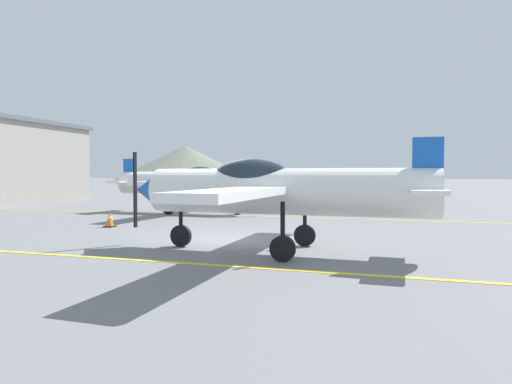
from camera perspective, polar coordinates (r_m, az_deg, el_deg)
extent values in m
plane|color=slate|center=(13.04, -5.13, -6.30)|extent=(400.00, 400.00, 0.00)
cube|color=yellow|center=(10.19, -12.11, -8.73)|extent=(80.00, 0.16, 0.01)
cube|color=yellow|center=(20.31, 3.16, -3.21)|extent=(80.00, 0.16, 0.01)
cylinder|color=white|center=(10.97, 3.96, 0.05)|extent=(7.13, 1.31, 1.15)
cone|color=blue|center=(12.54, -13.65, 0.26)|extent=(0.75, 0.99, 0.98)
cube|color=black|center=(12.77, -15.24, 0.28)|extent=(0.04, 0.13, 2.09)
ellipsoid|color=#1E2833|center=(11.24, -0.69, 1.86)|extent=(2.11, 0.99, 0.94)
cube|color=white|center=(11.08, 1.86, 0.34)|extent=(1.36, 9.23, 0.17)
cube|color=white|center=(10.63, 21.13, 0.11)|extent=(0.79, 2.73, 0.10)
cube|color=blue|center=(10.62, 21.17, 3.21)|extent=(0.66, 0.14, 1.25)
cylinder|color=black|center=(12.09, -9.63, -3.09)|extent=(0.10, 0.10, 1.05)
cylinder|color=black|center=(12.15, -9.61, -5.56)|extent=(0.59, 0.14, 0.59)
cylinder|color=black|center=(12.09, 6.28, -3.08)|extent=(0.10, 0.10, 1.05)
cylinder|color=black|center=(12.15, 6.27, -5.54)|extent=(0.59, 0.14, 0.59)
cylinder|color=black|center=(9.86, 3.44, -4.27)|extent=(0.10, 0.10, 1.05)
cylinder|color=black|center=(9.93, 3.43, -7.28)|extent=(0.59, 0.14, 0.59)
cylinder|color=white|center=(22.76, -9.27, 1.16)|extent=(7.15, 1.42, 1.15)
cone|color=blue|center=(21.16, 0.09, 1.11)|extent=(0.77, 1.00, 0.98)
cube|color=black|center=(21.03, 1.17, 1.10)|extent=(0.05, 0.13, 2.09)
ellipsoid|color=#1E2833|center=(22.32, -7.15, 2.04)|extent=(2.13, 1.02, 0.94)
cube|color=white|center=(22.57, -8.34, 1.29)|extent=(1.50, 9.24, 0.17)
cube|color=white|center=(24.48, -15.94, 1.30)|extent=(0.83, 2.74, 0.10)
cube|color=blue|center=(24.48, -15.96, 2.65)|extent=(0.66, 0.15, 1.25)
cylinder|color=black|center=(21.54, -2.40, -0.73)|extent=(0.10, 0.10, 1.05)
cylinder|color=black|center=(21.57, -2.40, -2.12)|extent=(0.59, 0.15, 0.59)
cylinder|color=black|center=(21.89, -11.18, -0.72)|extent=(0.10, 0.10, 1.05)
cylinder|color=black|center=(21.92, -11.17, -2.09)|extent=(0.59, 0.15, 0.59)
cylinder|color=black|center=(23.90, -8.38, -0.46)|extent=(0.10, 0.10, 1.05)
cylinder|color=black|center=(23.93, -8.37, -1.72)|extent=(0.59, 0.15, 0.59)
cube|color=black|center=(29.81, 17.99, -0.25)|extent=(4.55, 3.95, 0.75)
cube|color=black|center=(29.71, 17.77, 1.00)|extent=(2.88, 2.68, 0.55)
cylinder|color=black|center=(29.99, 21.19, -1.00)|extent=(0.65, 0.55, 0.64)
cylinder|color=black|center=(31.40, 19.11, -0.83)|extent=(0.65, 0.55, 0.64)
cylinder|color=black|center=(28.28, 16.73, -1.13)|extent=(0.65, 0.55, 0.64)
cylinder|color=black|center=(29.77, 14.75, -0.94)|extent=(0.65, 0.55, 0.64)
cube|color=black|center=(17.30, -18.26, -4.23)|extent=(0.36, 0.36, 0.04)
cone|color=orange|center=(17.27, -18.27, -3.25)|extent=(0.29, 0.29, 0.55)
cylinder|color=white|center=(17.27, -18.27, -3.16)|extent=(0.20, 0.20, 0.08)
cone|color=slate|center=(162.18, -9.07, 3.71)|extent=(50.74, 50.74, 12.32)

